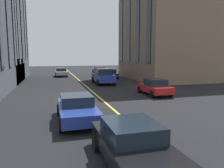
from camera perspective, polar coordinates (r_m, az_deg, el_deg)
lane_centre_line at (r=16.22m, az=-2.19°, el=-4.58°), size 80.00×0.16×0.01m
car_black_parked_a at (r=6.82m, az=5.75°, el=-15.74°), size 4.40×1.95×1.37m
car_red_trailing at (r=19.09m, az=11.22°, el=-0.77°), size 3.90×1.89×1.40m
car_blue_mid at (r=26.13m, az=-2.39°, el=2.14°), size 4.70×2.14×1.88m
car_blue_far at (r=11.35m, az=-9.27°, el=-6.31°), size 4.40×1.95×1.37m
car_silver_near at (r=36.91m, az=-13.32°, el=3.08°), size 4.40×1.95×1.37m
car_blue_oncoming at (r=32.93m, az=-0.58°, el=2.77°), size 3.90×1.89×1.40m
car_red_parked_b at (r=40.23m, az=-3.41°, el=3.61°), size 4.40×1.95×1.37m
building_right_near at (r=33.97m, az=15.73°, el=16.54°), size 13.62×12.29×17.81m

